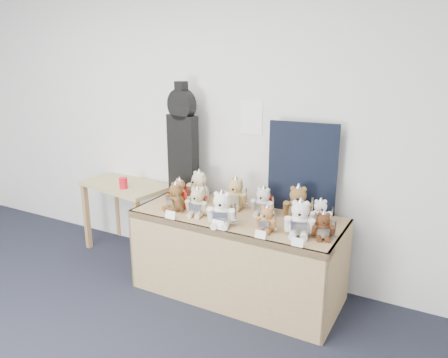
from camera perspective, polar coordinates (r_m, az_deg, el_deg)
The scene contains 22 objects.
room_shell at distance 3.90m, azimuth 3.58°, elevation 8.01°, with size 6.00×6.00×6.00m.
display_table at distance 3.66m, azimuth 1.29°, elevation -7.36°, with size 1.75×0.73×0.73m.
side_table at distance 4.59m, azimuth -12.72°, elevation -2.09°, with size 0.97×0.64×0.75m.
guitar_case at distance 4.06m, azimuth -5.43°, elevation 4.97°, with size 0.33×0.15×1.06m.
navy_board at distance 3.68m, azimuth 10.18°, elevation 1.41°, with size 0.58×0.02×0.77m, color black.
red_cup at distance 4.38m, azimuth -13.01°, elevation -0.51°, with size 0.08×0.08×0.11m, color red.
teddy_front_far_left at distance 3.76m, azimuth -6.34°, elevation -2.46°, with size 0.22×0.22×0.28m.
teddy_front_left at distance 3.63m, azimuth -3.49°, elevation -3.11°, with size 0.22×0.20×0.27m.
teddy_front_centre at distance 3.41m, azimuth -0.30°, elevation -4.08°, with size 0.26×0.24×0.31m.
teddy_front_right at distance 3.33m, azimuth 5.60°, elevation -5.32°, with size 0.18×0.14×0.23m.
teddy_front_far_right at distance 3.28m, azimuth 9.89°, elevation -5.25°, with size 0.26×0.23×0.31m.
teddy_front_end at distance 3.27m, azimuth 12.81°, elevation -6.10°, with size 0.19×0.18×0.23m.
teddy_back_left at distance 3.96m, azimuth -3.34°, elevation -1.12°, with size 0.26×0.24×0.32m.
teddy_back_centre_left at distance 3.79m, azimuth 1.49°, elevation -1.99°, with size 0.26×0.22×0.31m.
teddy_back_centre_right at distance 3.65m, azimuth 5.14°, elevation -3.05°, with size 0.22×0.19×0.27m.
teddy_back_right at distance 3.58m, azimuth 9.61°, elevation -3.28°, with size 0.27×0.24×0.32m.
teddy_back_end at distance 3.51m, azimuth 12.45°, elevation -4.39°, with size 0.20×0.19×0.24m.
teddy_back_far_left at distance 3.99m, azimuth -5.84°, elevation -1.54°, with size 0.19×0.19×0.24m.
entry_card_a at distance 3.59m, azimuth -7.04°, elevation -4.68°, with size 0.09×0.00×0.07m, color white.
entry_card_b at distance 3.36m, azimuth -0.83°, elevation -5.98°, with size 0.10×0.00×0.07m, color white.
entry_card_c at distance 3.22m, azimuth 4.76°, elevation -7.24°, with size 0.08×0.00×0.06m, color white.
entry_card_d at distance 3.12m, azimuth 9.57°, elevation -8.16°, with size 0.09×0.00×0.06m, color white.
Camera 1 is at (2.41, -1.01, 2.05)m, focal length 35.00 mm.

